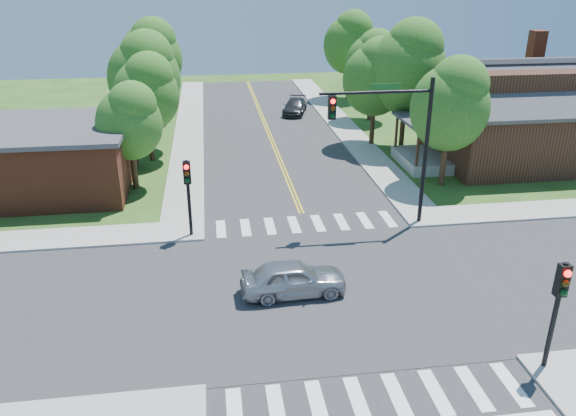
{
  "coord_description": "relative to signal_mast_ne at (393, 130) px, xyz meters",
  "views": [
    {
      "loc": [
        -4.43,
        -18.69,
        11.66
      ],
      "look_at": [
        -1.32,
        3.3,
        2.2
      ],
      "focal_mm": 35.0,
      "sensor_mm": 36.0,
      "label": 1
    }
  ],
  "objects": [
    {
      "name": "ground",
      "position": [
        -3.91,
        -5.59,
        -4.85
      ],
      "size": [
        100.0,
        100.0,
        0.0
      ],
      "primitive_type": "plane",
      "color": "#2B4917",
      "rests_on": "ground"
    },
    {
      "name": "road_ns",
      "position": [
        -3.91,
        -5.59,
        -4.83
      ],
      "size": [
        10.0,
        90.0,
        0.04
      ],
      "primitive_type": "cube",
      "color": "#2D2D30",
      "rests_on": "ground"
    },
    {
      "name": "road_ew",
      "position": [
        -3.91,
        -5.59,
        -4.83
      ],
      "size": [
        90.0,
        10.0,
        0.04
      ],
      "primitive_type": "cube",
      "color": "#2D2D30",
      "rests_on": "ground"
    },
    {
      "name": "intersection_patch",
      "position": [
        -3.91,
        -5.59,
        -4.85
      ],
      "size": [
        10.2,
        10.2,
        0.06
      ],
      "primitive_type": "cube",
      "color": "#2D2D30",
      "rests_on": "ground"
    },
    {
      "name": "sidewalk_ne",
      "position": [
        11.9,
        10.23,
        -4.78
      ],
      "size": [
        40.0,
        40.0,
        0.14
      ],
      "color": "#9E9B93",
      "rests_on": "ground"
    },
    {
      "name": "sidewalk_nw",
      "position": [
        -19.73,
        10.23,
        -4.78
      ],
      "size": [
        40.0,
        40.0,
        0.14
      ],
      "color": "#9E9B93",
      "rests_on": "ground"
    },
    {
      "name": "crosswalk_north",
      "position": [
        -3.91,
        0.61,
        -4.8
      ],
      "size": [
        8.85,
        2.0,
        0.01
      ],
      "color": "white",
      "rests_on": "ground"
    },
    {
      "name": "crosswalk_south",
      "position": [
        -3.91,
        -11.79,
        -4.8
      ],
      "size": [
        8.85,
        2.0,
        0.01
      ],
      "color": "white",
      "rests_on": "ground"
    },
    {
      "name": "centerline",
      "position": [
        -3.91,
        -5.59,
        -4.8
      ],
      "size": [
        0.3,
        90.0,
        0.01
      ],
      "color": "yellow",
      "rests_on": "ground"
    },
    {
      "name": "signal_mast_ne",
      "position": [
        0.0,
        0.0,
        0.0
      ],
      "size": [
        5.3,
        0.42,
        7.2
      ],
      "color": "black",
      "rests_on": "ground"
    },
    {
      "name": "signal_pole_se",
      "position": [
        1.69,
        -11.21,
        -2.19
      ],
      "size": [
        0.34,
        0.42,
        3.8
      ],
      "color": "black",
      "rests_on": "ground"
    },
    {
      "name": "signal_pole_nw",
      "position": [
        -9.51,
        -0.01,
        -2.19
      ],
      "size": [
        0.34,
        0.42,
        3.8
      ],
      "color": "black",
      "rests_on": "ground"
    },
    {
      "name": "house_ne",
      "position": [
        11.19,
        8.65,
        -1.52
      ],
      "size": [
        13.05,
        8.8,
        7.11
      ],
      "color": "black",
      "rests_on": "ground"
    },
    {
      "name": "building_nw",
      "position": [
        -18.11,
        7.61,
        -2.97
      ],
      "size": [
        10.4,
        8.4,
        3.73
      ],
      "color": "brown",
      "rests_on": "ground"
    },
    {
      "name": "tree_e_a",
      "position": [
        4.98,
        4.98,
        0.05
      ],
      "size": [
        4.4,
        4.18,
        7.49
      ],
      "color": "#382314",
      "rests_on": "ground"
    },
    {
      "name": "tree_e_b",
      "position": [
        4.96,
        12.24,
        0.98
      ],
      "size": [
        5.24,
        4.98,
        8.9
      ],
      "color": "#382314",
      "rests_on": "ground"
    },
    {
      "name": "tree_e_c",
      "position": [
        4.97,
        20.52,
        0.02
      ],
      "size": [
        4.37,
        4.16,
        7.44
      ],
      "color": "#382314",
      "rests_on": "ground"
    },
    {
      "name": "tree_e_d",
      "position": [
        5.14,
        29.01,
        0.61
      ],
      "size": [
        4.9,
        4.66,
        8.34
      ],
      "color": "#382314",
      "rests_on": "ground"
    },
    {
      "name": "tree_w_a",
      "position": [
        -12.71,
        6.93,
        -0.79
      ],
      "size": [
        3.65,
        3.47,
        6.21
      ],
      "color": "#382314",
      "rests_on": "ground"
    },
    {
      "name": "tree_w_b",
      "position": [
        -12.46,
        14.41,
        0.51
      ],
      "size": [
        4.81,
        4.57,
        8.18
      ],
      "color": "#382314",
      "rests_on": "ground"
    },
    {
      "name": "tree_w_c",
      "position": [
        -12.65,
        22.49,
        0.64
      ],
      "size": [
        4.92,
        4.68,
        8.37
      ],
      "color": "#382314",
      "rests_on": "ground"
    },
    {
      "name": "tree_w_d",
      "position": [
        -12.98,
        31.31,
        -0.04
      ],
      "size": [
        4.32,
        4.1,
        7.34
      ],
      "color": "#382314",
      "rests_on": "ground"
    },
    {
      "name": "tree_house",
      "position": [
        3.14,
        13.41,
        0.14
      ],
      "size": [
        4.48,
        4.26,
        7.62
      ],
      "color": "#382314",
      "rests_on": "ground"
    },
    {
      "name": "tree_bldg",
      "position": [
        -12.19,
        12.08,
        -0.21
      ],
      "size": [
        4.17,
        3.96,
        7.08
      ],
      "color": "#382314",
      "rests_on": "ground"
    },
    {
      "name": "car_silver",
      "position": [
        -5.51,
        -5.72,
        -4.16
      ],
      "size": [
        1.9,
        4.18,
        1.39
      ],
      "primitive_type": "imported",
      "rotation": [
        0.0,
        0.0,
        1.6
      ],
      "color": "#B2B4B9",
      "rests_on": "ground"
    },
    {
      "name": "car_dgrey",
      "position": [
        -0.97,
        23.53,
        -4.22
      ],
      "size": [
        4.1,
        5.3,
        1.26
      ],
      "primitive_type": "imported",
      "rotation": [
        0.0,
        0.0,
        -0.28
      ],
      "color": "#27292B",
      "rests_on": "ground"
    }
  ]
}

